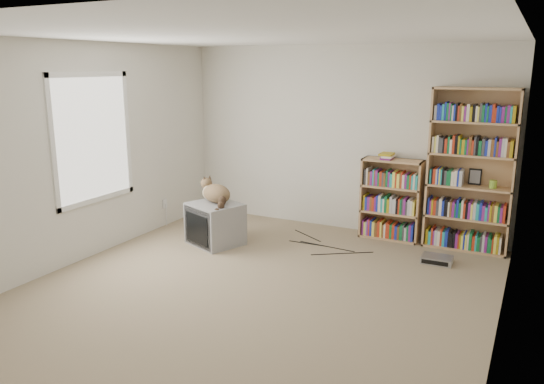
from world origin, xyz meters
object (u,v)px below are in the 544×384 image
at_px(cat, 216,197).
at_px(bookcase_tall, 470,175).
at_px(bookcase_short, 391,202).
at_px(crt_tv, 216,224).
at_px(dvd_player, 437,259).

relative_size(cat, bookcase_tall, 0.32).
xyz_separation_m(cat, bookcase_short, (1.91, 1.24, -0.13)).
xyz_separation_m(bookcase_tall, bookcase_short, (-0.94, -0.00, -0.45)).
height_order(crt_tv, bookcase_short, bookcase_short).
relative_size(bookcase_tall, bookcase_short, 1.88).
xyz_separation_m(bookcase_short, dvd_player, (0.73, -0.67, -0.45)).
distance_m(crt_tv, bookcase_short, 2.30).
height_order(cat, dvd_player, cat).
bearing_deg(dvd_player, cat, -169.29).
distance_m(cat, dvd_player, 2.77).
relative_size(crt_tv, bookcase_tall, 0.39).
xyz_separation_m(bookcase_tall, dvd_player, (-0.21, -0.67, -0.90)).
xyz_separation_m(cat, dvd_player, (2.64, 0.57, -0.58)).
relative_size(crt_tv, cat, 1.22).
bearing_deg(dvd_player, bookcase_short, 136.06).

